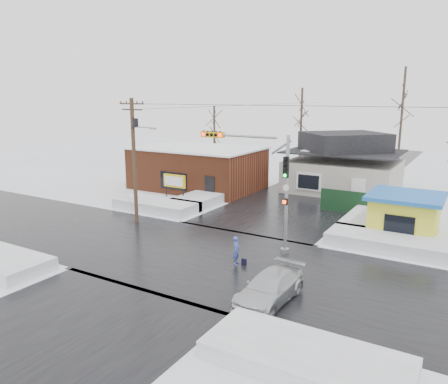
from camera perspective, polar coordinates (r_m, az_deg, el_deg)
The scene contains 21 objects.
ground at distance 25.69m, azimuth -3.08°, elevation -8.41°, with size 120.00×120.00×0.00m, color white.
road_ns at distance 25.69m, azimuth -3.08°, elevation -8.39°, with size 10.00×120.00×0.02m, color black.
road_ew at distance 25.69m, azimuth -3.08°, elevation -8.39°, with size 120.00×10.00×0.02m, color black.
snowbank_nw at distance 36.10m, azimuth -8.82°, elevation -1.71°, with size 7.00×3.00×0.80m, color white.
snowbank_ne at distance 28.64m, azimuth 20.45°, elevation -6.13°, with size 7.00×3.00×0.80m, color white.
snowbank_se at distance 16.23m, azimuth 10.61°, elevation -20.58°, with size 7.00×3.00×0.70m, color white.
snowbank_nside_w at distance 38.88m, azimuth -1.85°, elevation -0.54°, with size 3.00×8.00×0.80m, color white.
snowbank_nside_e at distance 33.70m, azimuth 18.69°, elevation -3.25°, with size 3.00×8.00×0.80m, color white.
traffic_signal at distance 25.79m, azimuth 4.99°, elevation 2.13°, with size 6.05×0.68×7.00m.
utility_pole at distance 31.93m, azimuth -11.60°, elevation 4.95°, with size 3.15×0.44×9.00m.
brick_building at distance 43.99m, azimuth -3.47°, elevation 3.19°, with size 12.20×8.20×4.12m.
marquee_sign at distance 37.67m, azimuth -6.49°, elevation 1.33°, with size 2.20×0.21×2.55m.
house at distance 43.92m, azimuth 15.33°, elevation 3.47°, with size 10.40×8.40×5.76m.
kiosk at distance 31.12m, azimuth 22.52°, elevation -2.80°, with size 4.60×4.60×2.88m.
fence at distance 35.58m, azimuth 18.65°, elevation -1.61°, with size 8.00×0.12×1.80m, color black.
tree_far_left at distance 49.12m, azimuth 10.11°, elevation 10.88°, with size 3.00×3.00×10.00m.
tree_far_mid at distance 48.48m, azimuth 22.43°, elevation 12.02°, with size 3.00×3.00×12.00m.
tree_far_west at distance 51.84m, azimuth -1.29°, elevation 9.38°, with size 3.00×3.00×8.00m.
pedestrian at distance 24.26m, azimuth 1.62°, elevation -7.67°, with size 0.58×0.38×1.60m, color #3E50AF.
car at distance 20.26m, azimuth 6.00°, elevation -12.36°, with size 1.85×4.56×1.32m, color silver.
shopping_bag at distance 24.39m, azimuth 2.63°, elevation -9.13°, with size 0.28×0.12×0.35m, color black.
Camera 1 is at (13.41, -19.91, 9.15)m, focal length 35.00 mm.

